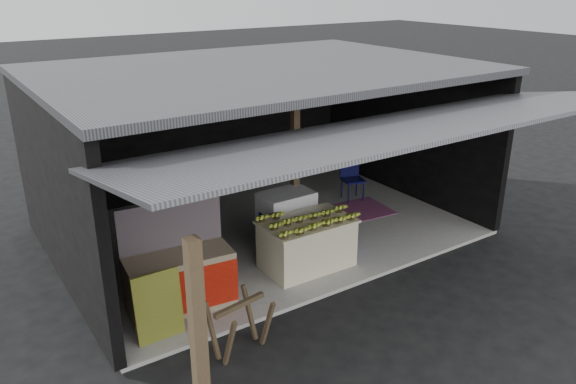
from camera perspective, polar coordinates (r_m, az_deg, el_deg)
ground at (r=8.66m, az=6.23°, el=-9.73°), size 80.00×80.00×0.00m
concrete_slab at (r=10.45m, az=-2.55°, el=-3.78°), size 7.00×5.00×0.06m
shophouse at (r=10.03m, az=-3.69°, el=7.66°), size 7.40×7.29×3.02m
banana_table at (r=8.93m, az=1.93°, el=-5.26°), size 1.46×0.92×0.79m
banana_pile at (r=8.73m, az=1.97°, el=-2.47°), size 1.35×0.82×0.16m
white_crate at (r=9.54m, az=-0.16°, el=-2.83°), size 0.89×0.61×0.98m
neighbor_stall at (r=8.00m, az=-10.97°, el=-8.55°), size 1.52×0.81×1.50m
green_signboard at (r=7.41m, az=-13.04°, el=-11.25°), size 0.62×0.12×0.93m
sawhorse at (r=7.10m, az=-4.92°, el=-12.97°), size 0.74×0.72×0.72m
water_barrel at (r=9.63m, az=5.83°, el=-4.41°), size 0.31×0.31×0.46m
plastic_chair at (r=11.68m, az=6.45°, el=1.75°), size 0.51×0.51×0.88m
magenta_rug at (r=11.19m, az=6.55°, el=-1.97°), size 1.60×1.15×0.01m
picture_frames at (r=11.80m, az=-9.55°, el=8.62°), size 1.62×0.04×0.46m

